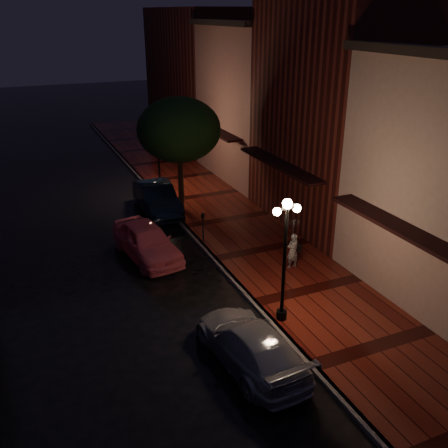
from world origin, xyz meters
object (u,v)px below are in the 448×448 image
streetlamp_far (158,150)px  silver_car (250,344)px  streetlamp_near (285,254)px  woman_with_umbrella (294,236)px  street_tree (179,132)px  pink_car (147,241)px  navy_car (157,198)px  parking_meter (203,225)px

streetlamp_far → silver_car: bearing=-97.1°
streetlamp_near → woman_with_umbrella: size_ratio=2.07×
street_tree → silver_car: size_ratio=1.25×
pink_car → woman_with_umbrella: 6.19m
silver_car → streetlamp_near: bearing=-146.6°
streetlamp_near → navy_car: streetlamp_near is taller
pink_car → navy_car: bearing=60.9°
streetlamp_near → navy_car: size_ratio=0.91×
streetlamp_near → silver_car: bearing=-142.3°
streetlamp_near → silver_car: (-1.92, -1.49, -1.93)m
streetlamp_far → pink_car: bearing=-110.8°
streetlamp_near → parking_meter: bearing=91.7°
pink_car → woman_with_umbrella: (5.05, -3.50, 0.77)m
pink_car → woman_with_umbrella: woman_with_umbrella is taller
streetlamp_far → street_tree: street_tree is taller
streetlamp_far → silver_car: streetlamp_far is taller
streetlamp_near → navy_car: (-0.95, 11.43, -1.82)m
streetlamp_near → pink_car: (-2.84, 6.54, -1.84)m
woman_with_umbrella → navy_car: bearing=-76.4°
streetlamp_near → pink_car: 7.37m
streetlamp_far → pink_car: (-2.84, -7.46, -1.84)m
streetlamp_near → street_tree: (0.26, 10.99, 1.64)m
pink_car → woman_with_umbrella: bearing=-42.6°
navy_car → parking_meter: navy_car is taller
street_tree → pink_car: size_ratio=1.30×
silver_car → navy_car: bearing=-98.6°
pink_car → navy_car: navy_car is taller
streetlamp_near → pink_car: size_ratio=0.97×
pink_car → parking_meter: parking_meter is taller
pink_car → silver_car: pink_car is taller
street_tree → woman_with_umbrella: size_ratio=2.79×
silver_car → pink_car: bearing=-87.8°
pink_car → silver_car: size_ratio=0.96×
street_tree → silver_car: (-2.18, -12.48, -3.57)m
woman_with_umbrella → parking_meter: (-2.42, 3.69, -0.53)m
parking_meter → street_tree: bearing=59.7°
pink_car → parking_meter: 2.65m
streetlamp_far → woman_with_umbrella: 11.23m
parking_meter → silver_car: bearing=-126.0°
pink_car → streetlamp_far: bearing=61.2°
navy_car → street_tree: bearing=-17.9°
pink_car → silver_car: 8.08m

